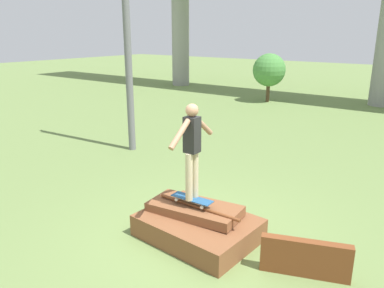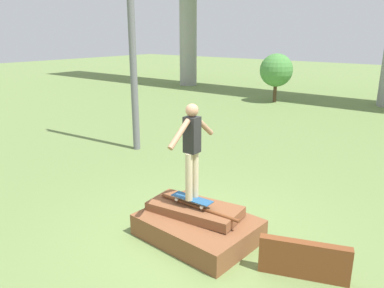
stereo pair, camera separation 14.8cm
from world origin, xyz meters
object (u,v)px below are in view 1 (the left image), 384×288
skateboard (192,199)px  utility_pole (126,12)px  skater (192,145)px  tree_behind_left (269,70)px

skateboard → utility_pole: size_ratio=0.10×
skateboard → skater: (0.00, -0.00, 0.94)m
utility_pole → tree_behind_left: size_ratio=3.15×
skater → tree_behind_left: tree_behind_left is taller
skater → tree_behind_left: 13.39m
skateboard → skater: size_ratio=0.47×
skater → skateboard: bearing=172.9°
skateboard → tree_behind_left: tree_behind_left is taller
skater → utility_pole: size_ratio=0.21×
skateboard → skater: skater is taller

